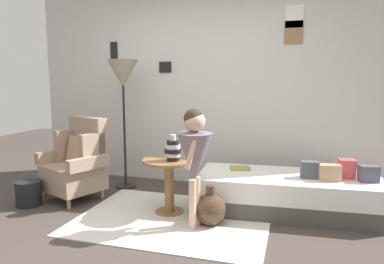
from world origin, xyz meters
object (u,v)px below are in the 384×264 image
armchair (78,162)px  book_on_daybed (240,168)px  daybed (287,193)px  vase_striped (173,150)px  side_table (169,175)px  floor_lamp (123,78)px  demijohn_near (210,209)px  magazine_basket (29,193)px  person_child (195,153)px

armchair → book_on_daybed: armchair is taller
daybed → vase_striped: 1.33m
daybed → side_table: size_ratio=3.33×
floor_lamp → demijohn_near: bearing=-33.5°
demijohn_near → magazine_basket: (-2.10, -0.05, -0.02)m
vase_striped → floor_lamp: (-0.94, 0.76, 0.74)m
book_on_daybed → floor_lamp: bearing=172.1°
armchair → floor_lamp: 1.19m
vase_striped → demijohn_near: (0.43, -0.15, -0.53)m
vase_striped → floor_lamp: floor_lamp is taller
side_table → person_child: person_child is taller
armchair → vase_striped: bearing=-8.7°
magazine_basket → floor_lamp: bearing=52.8°
armchair → demijohn_near: armchair is taller
vase_striped → magazine_basket: (-1.67, -0.20, -0.56)m
armchair → daybed: bearing=5.8°
side_table → vase_striped: 0.29m
armchair → person_child: (1.58, -0.45, 0.30)m
person_child → demijohn_near: (0.13, 0.11, -0.58)m
vase_striped → magazine_basket: 1.77m
floor_lamp → magazine_basket: floor_lamp is taller
side_table → floor_lamp: 1.53m
person_child → book_on_daybed: (0.31, 0.80, -0.32)m
daybed → floor_lamp: (-2.09, 0.32, 1.23)m
person_child → magazine_basket: size_ratio=4.11×
floor_lamp → magazine_basket: size_ratio=5.95×
armchair → person_child: 1.67m
side_table → daybed: bearing=18.5°
side_table → floor_lamp: bearing=140.7°
book_on_daybed → magazine_basket: bearing=-162.0°
book_on_daybed → demijohn_near: 0.76m
vase_striped → person_child: (0.31, -0.26, 0.04)m
daybed → floor_lamp: 2.45m
person_child → magazine_basket: 2.06m
daybed → book_on_daybed: size_ratio=8.84×
armchair → daybed: 2.45m
armchair → magazine_basket: armchair is taller
book_on_daybed → magazine_basket: book_on_daybed is taller
book_on_daybed → magazine_basket: 2.42m
demijohn_near → magazine_basket: bearing=-178.7°
person_child → vase_striped: bearing=140.0°
floor_lamp → demijohn_near: 2.08m
daybed → vase_striped: size_ratio=7.15×
side_table → vase_striped: bearing=-33.2°
vase_striped → magazine_basket: size_ratio=0.97×
side_table → armchair: bearing=172.6°
armchair → vase_striped: armchair is taller
floor_lamp → book_on_daybed: size_ratio=7.58×
floor_lamp → person_child: floor_lamp is taller
floor_lamp → book_on_daybed: floor_lamp is taller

